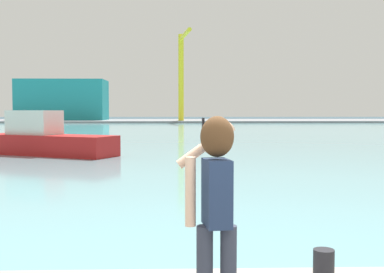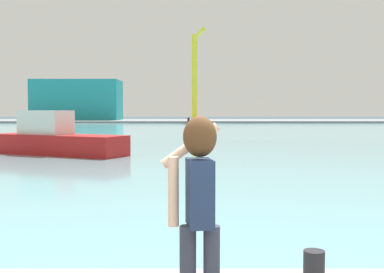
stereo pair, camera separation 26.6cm
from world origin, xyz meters
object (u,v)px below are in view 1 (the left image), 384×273
object	(u,v)px
warehouse_left	(63,100)
port_crane	(182,68)
person_photographer	(215,197)
harbor_bollard	(324,265)
boat_moored	(45,139)

from	to	relation	value
warehouse_left	port_crane	bearing A→B (deg)	-19.86
person_photographer	harbor_bollard	xyz separation A→B (m)	(1.22, 0.95, -0.90)
person_photographer	boat_moored	world-z (taller)	boat_moored
port_crane	person_photographer	bearing A→B (deg)	-90.40
person_photographer	boat_moored	size ratio (longest dim) A/B	0.23
boat_moored	warehouse_left	distance (m)	72.69
port_crane	harbor_bollard	bearing A→B (deg)	-89.57
boat_moored	port_crane	xyz separation A→B (m)	(7.75, 62.52, 9.13)
harbor_bollard	port_crane	xyz separation A→B (m)	(-0.62, 82.98, 9.22)
warehouse_left	port_crane	xyz separation A→B (m)	(23.28, -8.41, 5.67)
harbor_bollard	warehouse_left	xyz separation A→B (m)	(-23.90, 91.39, 3.55)
harbor_bollard	boat_moored	distance (m)	22.11
harbor_bollard	boat_moored	xyz separation A→B (m)	(-8.38, 20.46, 0.09)
person_photographer	boat_moored	bearing A→B (deg)	10.49
warehouse_left	port_crane	size ratio (longest dim) A/B	1.07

